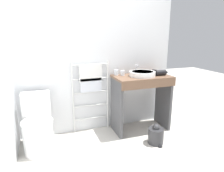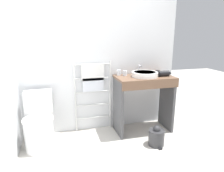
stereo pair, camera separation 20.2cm
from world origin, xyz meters
name	(u,v)px [view 1 (the left image)]	position (x,y,z in m)	size (l,w,h in m)	color
wall_back	(94,57)	(0.00, 1.45, 1.18)	(2.59, 0.12, 2.36)	silver
toilet	(38,128)	(-0.90, 1.03, 0.32)	(0.40, 0.56, 0.76)	white
towel_radiator	(91,83)	(-0.09, 1.34, 0.79)	(0.59, 0.06, 1.12)	silver
vanity_counter	(142,95)	(0.67, 1.11, 0.59)	(0.87, 0.52, 0.90)	brown
sink_basin	(142,74)	(0.66, 1.09, 0.94)	(0.40, 0.40, 0.07)	white
faucet	(136,68)	(0.66, 1.31, 0.99)	(0.02, 0.10, 0.15)	silver
cup_near_wall	(116,72)	(0.31, 1.30, 0.94)	(0.06, 0.06, 0.09)	silver
cup_near_edge	(123,73)	(0.39, 1.24, 0.94)	(0.06, 0.06, 0.08)	silver
hair_dryer	(161,73)	(0.96, 1.06, 0.94)	(0.22, 0.20, 0.09)	black
trash_bin	(156,135)	(0.67, 0.64, 0.12)	(0.22, 0.26, 0.30)	#333335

